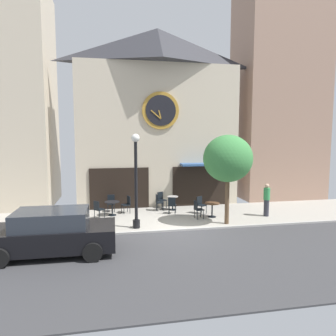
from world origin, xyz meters
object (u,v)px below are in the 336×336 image
Objects in this scene: cafe_table_center at (112,205)px; cafe_table_near_curb at (212,207)px; cafe_chair_near_lamp at (161,199)px; street_tree at (228,159)px; cafe_chair_near_tree at (127,203)px; cafe_chair_right_end at (111,202)px; cafe_table_rightmost at (173,201)px; street_lamp at (136,181)px; cafe_chair_left_end at (158,201)px; pedestrian_green at (267,199)px; cafe_chair_mid_row at (98,208)px; parked_car_black at (52,233)px; cafe_chair_under_awning at (197,208)px; cafe_chair_by_entrance at (172,204)px; cafe_chair_facing_street at (201,204)px.

cafe_table_center reaches higher than cafe_table_near_curb.
street_tree is at bearing -55.70° from cafe_chair_near_lamp.
cafe_chair_right_end is (-0.84, 0.50, 0.00)m from cafe_chair_near_tree.
street_lamp is at bearing -127.27° from cafe_table_rightmost.
cafe_chair_left_end is 0.54× the size of pedestrian_green.
street_tree is 4.60× the size of cafe_chair_mid_row.
cafe_table_center is 0.17× the size of parked_car_black.
cafe_chair_under_awning reaches higher than cafe_table_rightmost.
cafe_chair_near_tree is 1.00× the size of cafe_chair_by_entrance.
cafe_chair_left_end is (-2.77, 3.05, -2.51)m from street_tree.
pedestrian_green reaches higher than cafe_chair_facing_street.
parked_car_black is at bearing -129.87° from cafe_chair_left_end.
street_lamp is 4.64× the size of cafe_chair_left_end.
cafe_chair_right_end is (-2.54, 0.30, 0.00)m from cafe_chair_left_end.
cafe_chair_near_lamp is at bearing 118.37° from cafe_chair_under_awning.
cafe_chair_right_end is 1.00× the size of cafe_chair_facing_street.
cafe_chair_by_entrance is 3.34m from cafe_chair_right_end.
cafe_chair_under_awning is (3.10, 0.98, -1.59)m from street_lamp.
cafe_chair_mid_row and cafe_chair_near_lamp have the same top height.
street_tree is 3.43m from pedestrian_green.
cafe_chair_under_awning reaches higher than cafe_table_center.
cafe_chair_facing_street is at bearing -37.91° from cafe_table_rightmost.
cafe_table_near_curb is at bearing -47.55° from cafe_table_rightmost.
cafe_chair_near_tree is (-2.51, -0.20, 0.03)m from cafe_table_rightmost.
cafe_table_rightmost is 2.51m from cafe_chair_near_tree.
cafe_chair_near_lamp is at bearing 124.30° from street_tree.
cafe_table_near_curb is at bearing -47.97° from cafe_chair_near_lamp.
cafe_table_center is at bearing -170.05° from cafe_table_rightmost.
pedestrian_green is at bearing -22.15° from cafe_chair_left_end.
cafe_chair_near_tree is 0.97m from cafe_chair_right_end.
street_tree is at bearing -71.94° from cafe_chair_facing_street.
pedestrian_green is (8.43, -1.06, 0.33)m from cafe_chair_mid_row.
cafe_chair_by_entrance is 6.89m from parked_car_black.
parked_car_black is at bearing -161.89° from street_tree.
cafe_chair_left_end is 5.68m from pedestrian_green.
cafe_chair_near_tree is 1.00× the size of cafe_chair_right_end.
cafe_chair_mid_row is at bearing -114.67° from cafe_chair_right_end.
parked_car_black is at bearing -138.27° from cafe_chair_by_entrance.
street_tree is 4.60× the size of cafe_chair_facing_street.
cafe_chair_left_end is 2.34m from cafe_chair_facing_street.
cafe_chair_near_lamp and cafe_chair_facing_street have the same top height.
cafe_chair_near_tree and cafe_chair_right_end have the same top height.
cafe_chair_near_lamp is (1.70, 3.56, -1.59)m from street_lamp.
street_tree is 6.74m from cafe_chair_mid_row.
cafe_table_rightmost is 0.18× the size of parked_car_black.
cafe_chair_right_end and cafe_chair_near_lamp have the same top height.
cafe_chair_left_end is (2.49, 0.58, -0.00)m from cafe_table_center.
cafe_chair_near_lamp is at bearing 132.03° from cafe_table_near_curb.
cafe_table_rightmost is 3.36m from cafe_chair_right_end.
cafe_chair_facing_street is at bearing -41.66° from cafe_chair_near_lamp.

